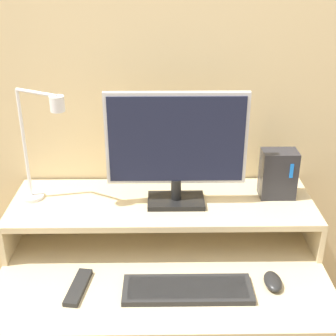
{
  "coord_description": "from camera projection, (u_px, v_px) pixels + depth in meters",
  "views": [
    {
      "loc": [
        0.0,
        -0.99,
        1.75
      ],
      "look_at": [
        0.02,
        0.38,
        1.12
      ],
      "focal_mm": 50.0,
      "sensor_mm": 36.0,
      "label": 1
    }
  ],
  "objects": [
    {
      "name": "desk",
      "position": [
        163.0,
        315.0,
        1.71
      ],
      "size": [
        1.09,
        0.68,
        0.78
      ],
      "color": "beige",
      "rests_on": "ground_plane"
    },
    {
      "name": "desk_lamp",
      "position": [
        39.0,
        145.0,
        1.59
      ],
      "size": [
        0.22,
        0.15,
        0.41
      ],
      "color": "silver",
      "rests_on": "monitor_shelf"
    },
    {
      "name": "mouse",
      "position": [
        273.0,
        281.0,
        1.49
      ],
      "size": [
        0.06,
        0.1,
        0.03
      ],
      "color": "black",
      "rests_on": "desk"
    },
    {
      "name": "monitor_shelf",
      "position": [
        162.0,
        206.0,
        1.71
      ],
      "size": [
        1.09,
        0.36,
        0.15
      ],
      "color": "beige",
      "rests_on": "desk"
    },
    {
      "name": "keyboard",
      "position": [
        187.0,
        289.0,
        1.46
      ],
      "size": [
        0.41,
        0.14,
        0.02
      ],
      "color": "#282828",
      "rests_on": "desk"
    },
    {
      "name": "monitor",
      "position": [
        176.0,
        146.0,
        1.59
      ],
      "size": [
        0.48,
        0.13,
        0.41
      ],
      "color": "black",
      "rests_on": "monitor_shelf"
    },
    {
      "name": "router_dock",
      "position": [
        278.0,
        174.0,
        1.69
      ],
      "size": [
        0.13,
        0.09,
        0.18
      ],
      "color": "#28282D",
      "rests_on": "monitor_shelf"
    },
    {
      "name": "wall_back",
      "position": [
        162.0,
        98.0,
        1.76
      ],
      "size": [
        6.0,
        0.05,
        2.5
      ],
      "color": "beige",
      "rests_on": "ground_plane"
    },
    {
      "name": "remote_control",
      "position": [
        78.0,
        287.0,
        1.48
      ],
      "size": [
        0.07,
        0.18,
        0.02
      ],
      "color": "black",
      "rests_on": "desk"
    }
  ]
}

